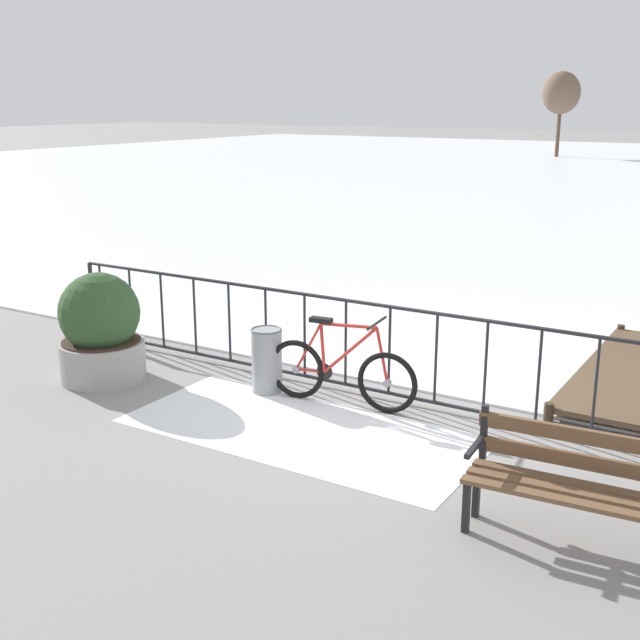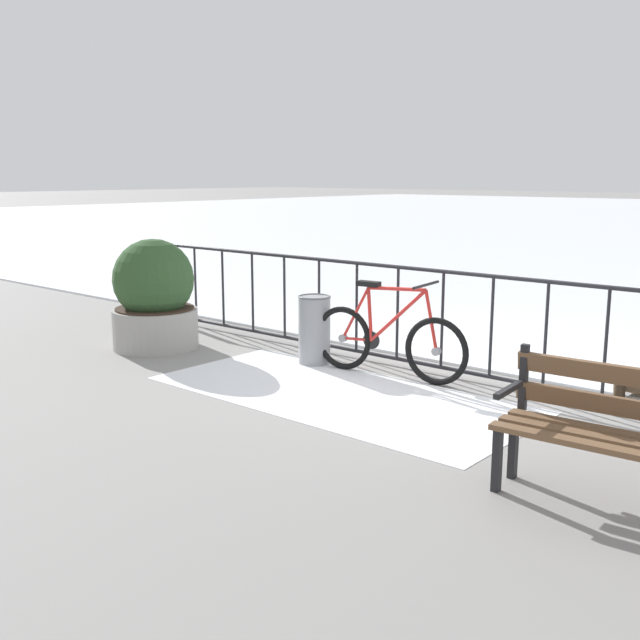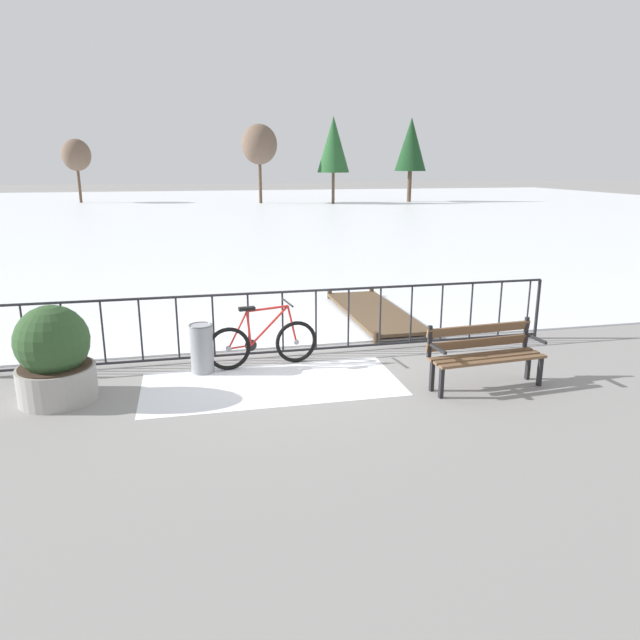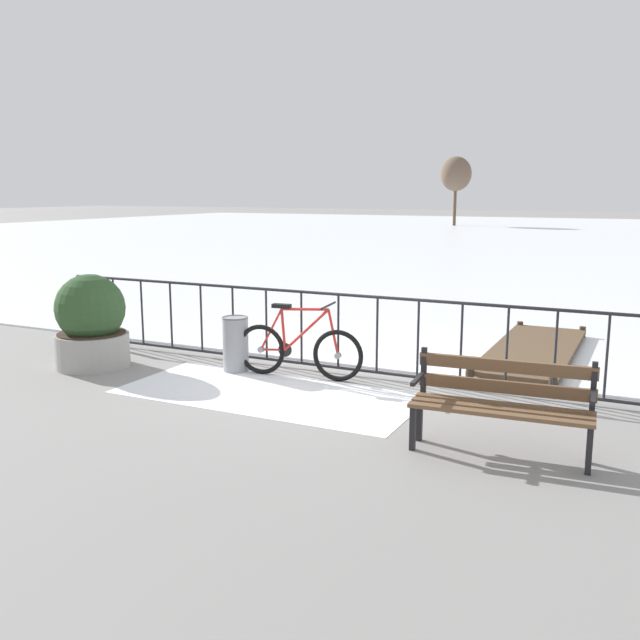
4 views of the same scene
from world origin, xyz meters
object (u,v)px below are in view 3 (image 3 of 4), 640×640
object	(u,v)px
park_bench	(484,351)
trash_bin	(202,348)
bicycle_near_railing	(263,343)
planter_with_shrub	(54,356)

from	to	relation	value
park_bench	trash_bin	xyz separation A→B (m)	(-3.77, 1.41, -0.14)
bicycle_near_railing	trash_bin	xyz separation A→B (m)	(-0.91, -0.07, 0.00)
park_bench	trash_bin	bearing A→B (deg)	159.42
bicycle_near_railing	trash_bin	bearing A→B (deg)	-175.78
park_bench	trash_bin	world-z (taller)	park_bench
trash_bin	park_bench	bearing A→B (deg)	-20.58
bicycle_near_railing	trash_bin	size ratio (longest dim) A/B	2.33
park_bench	planter_with_shrub	xyz separation A→B (m)	(-5.64, 0.75, 0.09)
park_bench	planter_with_shrub	world-z (taller)	planter_with_shrub
bicycle_near_railing	trash_bin	world-z (taller)	bicycle_near_railing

